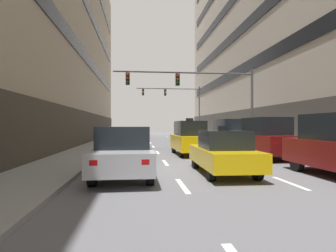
# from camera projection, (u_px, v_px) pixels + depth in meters

# --- Properties ---
(ground_plane) EXTENTS (120.00, 120.00, 0.00)m
(ground_plane) POSITION_uv_depth(u_px,v_px,m) (211.00, 169.00, 11.27)
(ground_plane) COLOR slate
(sidewalk_left) EXTENTS (2.77, 80.00, 0.14)m
(sidewalk_left) POSITION_uv_depth(u_px,v_px,m) (48.00, 170.00, 10.56)
(sidewalk_left) COLOR gray
(sidewalk_left) RESTS_ON ground
(lane_stripe_l1_s3) EXTENTS (0.16, 2.00, 0.01)m
(lane_stripe_l1_s3) POSITION_uv_depth(u_px,v_px,m) (182.00, 186.00, 8.11)
(lane_stripe_l1_s3) COLOR silver
(lane_stripe_l1_s3) RESTS_ON ground
(lane_stripe_l1_s4) EXTENTS (0.16, 2.00, 0.01)m
(lane_stripe_l1_s4) POSITION_uv_depth(u_px,v_px,m) (165.00, 163.00, 13.08)
(lane_stripe_l1_s4) COLOR silver
(lane_stripe_l1_s4) RESTS_ON ground
(lane_stripe_l1_s5) EXTENTS (0.16, 2.00, 0.01)m
(lane_stripe_l1_s5) POSITION_uv_depth(u_px,v_px,m) (158.00, 152.00, 18.04)
(lane_stripe_l1_s5) COLOR silver
(lane_stripe_l1_s5) RESTS_ON ground
(lane_stripe_l1_s6) EXTENTS (0.16, 2.00, 0.01)m
(lane_stripe_l1_s6) POSITION_uv_depth(u_px,v_px,m) (153.00, 147.00, 23.01)
(lane_stripe_l1_s6) COLOR silver
(lane_stripe_l1_s6) RESTS_ON ground
(lane_stripe_l1_s7) EXTENTS (0.16, 2.00, 0.01)m
(lane_stripe_l1_s7) POSITION_uv_depth(u_px,v_px,m) (150.00, 143.00, 27.98)
(lane_stripe_l1_s7) COLOR silver
(lane_stripe_l1_s7) RESTS_ON ground
(lane_stripe_l1_s8) EXTENTS (0.16, 2.00, 0.01)m
(lane_stripe_l1_s8) POSITION_uv_depth(u_px,v_px,m) (148.00, 140.00, 32.95)
(lane_stripe_l1_s8) COLOR silver
(lane_stripe_l1_s8) RESTS_ON ground
(lane_stripe_l1_s9) EXTENTS (0.16, 2.00, 0.01)m
(lane_stripe_l1_s9) POSITION_uv_depth(u_px,v_px,m) (147.00, 138.00, 37.92)
(lane_stripe_l1_s9) COLOR silver
(lane_stripe_l1_s9) RESTS_ON ground
(lane_stripe_l1_s10) EXTENTS (0.16, 2.00, 0.01)m
(lane_stripe_l1_s10) POSITION_uv_depth(u_px,v_px,m) (146.00, 137.00, 42.89)
(lane_stripe_l1_s10) COLOR silver
(lane_stripe_l1_s10) RESTS_ON ground
(lane_stripe_l2_s3) EXTENTS (0.16, 2.00, 0.01)m
(lane_stripe_l2_s3) POSITION_uv_depth(u_px,v_px,m) (290.00, 183.00, 8.48)
(lane_stripe_l2_s3) COLOR silver
(lane_stripe_l2_s3) RESTS_ON ground
(lane_stripe_l2_s4) EXTENTS (0.16, 2.00, 0.01)m
(lane_stripe_l2_s4) POSITION_uv_depth(u_px,v_px,m) (233.00, 162.00, 13.45)
(lane_stripe_l2_s4) COLOR silver
(lane_stripe_l2_s4) RESTS_ON ground
(lane_stripe_l2_s5) EXTENTS (0.16, 2.00, 0.01)m
(lane_stripe_l2_s5) POSITION_uv_depth(u_px,v_px,m) (207.00, 152.00, 18.42)
(lane_stripe_l2_s5) COLOR silver
(lane_stripe_l2_s5) RESTS_ON ground
(lane_stripe_l2_s6) EXTENTS (0.16, 2.00, 0.01)m
(lane_stripe_l2_s6) POSITION_uv_depth(u_px,v_px,m) (193.00, 146.00, 23.39)
(lane_stripe_l2_s6) COLOR silver
(lane_stripe_l2_s6) RESTS_ON ground
(lane_stripe_l2_s7) EXTENTS (0.16, 2.00, 0.01)m
(lane_stripe_l2_s7) POSITION_uv_depth(u_px,v_px,m) (183.00, 143.00, 28.36)
(lane_stripe_l2_s7) COLOR silver
(lane_stripe_l2_s7) RESTS_ON ground
(lane_stripe_l2_s8) EXTENTS (0.16, 2.00, 0.01)m
(lane_stripe_l2_s8) POSITION_uv_depth(u_px,v_px,m) (176.00, 140.00, 33.32)
(lane_stripe_l2_s8) COLOR silver
(lane_stripe_l2_s8) RESTS_ON ground
(lane_stripe_l2_s9) EXTENTS (0.16, 2.00, 0.01)m
(lane_stripe_l2_s9) POSITION_uv_depth(u_px,v_px,m) (171.00, 138.00, 38.29)
(lane_stripe_l2_s9) COLOR silver
(lane_stripe_l2_s9) RESTS_ON ground
(lane_stripe_l2_s10) EXTENTS (0.16, 2.00, 0.01)m
(lane_stripe_l2_s10) POSITION_uv_depth(u_px,v_px,m) (167.00, 137.00, 43.26)
(lane_stripe_l2_s10) COLOR silver
(lane_stripe_l2_s10) RESTS_ON ground
(taxi_driving_0) EXTENTS (1.86, 4.27, 2.22)m
(taxi_driving_0) POSITION_uv_depth(u_px,v_px,m) (190.00, 138.00, 16.62)
(taxi_driving_0) COLOR black
(taxi_driving_0) RESTS_ON ground
(car_driving_1) EXTENTS (1.95, 4.65, 1.74)m
(car_driving_1) POSITION_uv_depth(u_px,v_px,m) (124.00, 152.00, 9.49)
(car_driving_1) COLOR black
(car_driving_1) RESTS_ON ground
(taxi_driving_2) EXTENTS (1.87, 4.29, 1.77)m
(taxi_driving_2) POSITION_uv_depth(u_px,v_px,m) (223.00, 152.00, 10.11)
(taxi_driving_2) COLOR black
(taxi_driving_2) RESTS_ON ground
(car_parked_2) EXTENTS (2.02, 4.61, 2.21)m
(car_parked_2) POSITION_uv_depth(u_px,v_px,m) (266.00, 138.00, 15.03)
(car_parked_2) COLOR black
(car_parked_2) RESTS_ON ground
(car_parked_3) EXTENTS (2.00, 4.68, 2.26)m
(car_parked_3) POSITION_uv_depth(u_px,v_px,m) (229.00, 134.00, 20.94)
(car_parked_3) COLOR black
(car_parked_3) RESTS_ON ground
(traffic_signal_0) EXTENTS (10.22, 0.35, 5.82)m
(traffic_signal_0) POSITION_uv_depth(u_px,v_px,m) (203.00, 89.00, 19.86)
(traffic_signal_0) COLOR #4C4C51
(traffic_signal_0) RESTS_ON sidewalk_right
(traffic_signal_1) EXTENTS (8.63, 0.35, 6.96)m
(traffic_signal_1) POSITION_uv_depth(u_px,v_px,m) (179.00, 101.00, 37.24)
(traffic_signal_1) COLOR #4C4C51
(traffic_signal_1) RESTS_ON sidewalk_right
(pedestrian_0) EXTENTS (0.50, 0.32, 1.68)m
(pedestrian_0) POSITION_uv_depth(u_px,v_px,m) (316.00, 137.00, 15.69)
(pedestrian_0) COLOR black
(pedestrian_0) RESTS_ON sidewalk_right
(pedestrian_1) EXTENTS (0.34, 0.48, 1.54)m
(pedestrian_1) POSITION_uv_depth(u_px,v_px,m) (251.00, 134.00, 23.07)
(pedestrian_1) COLOR #383D59
(pedestrian_1) RESTS_ON sidewalk_right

